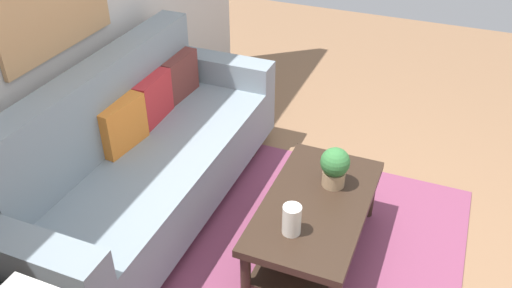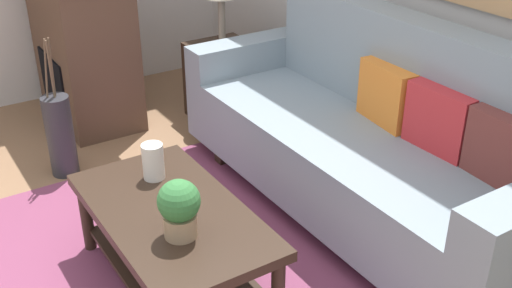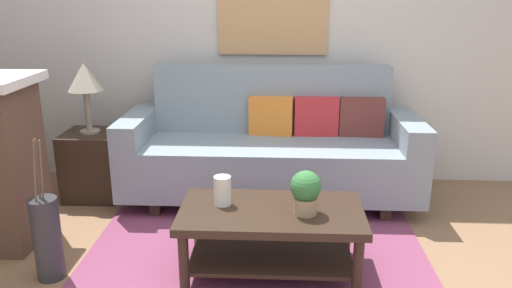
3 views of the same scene
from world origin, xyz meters
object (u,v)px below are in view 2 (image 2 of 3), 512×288
Objects in this scene: throw_pillow_maroon at (504,150)px; coffee_table at (173,231)px; side_table at (223,82)px; couch at (365,142)px; throw_pillow_orange at (387,94)px; floor_vase at (60,136)px; fireplace at (83,41)px; throw_pillow_crimson at (440,120)px; potted_plant_tabletop at (179,207)px; tabletop_vase at (153,161)px.

coffee_table is (-0.71, -1.30, -0.37)m from throw_pillow_maroon.
couch is at bearing 1.49° from side_table.
throw_pillow_orange reaches higher than floor_vase.
throw_pillow_orange is at bearing 25.91° from fireplace.
throw_pillow_crimson is at bearing 40.15° from floor_vase.
couch reaches higher than floor_vase.
potted_plant_tabletop is at bearing -13.51° from coffee_table.
side_table is (-1.71, 1.18, -0.29)m from potted_plant_tabletop.
fireplace reaches higher than couch.
potted_plant_tabletop is (-0.14, -1.35, -0.11)m from throw_pillow_crimson.
tabletop_vase reaches higher than floor_vase.
throw_pillow_crimson is at bearing 75.27° from coffee_table.
throw_pillow_orange is 1.37m from potted_plant_tabletop.
throw_pillow_crimson is 0.70× the size of floor_vase.
tabletop_vase is 0.35× the size of floor_vase.
fireplace reaches higher than tabletop_vase.
couch is at bearing 44.68° from floor_vase.
potted_plant_tabletop is (0.23, -1.22, 0.14)m from couch.
floor_vase is at bearing -135.32° from couch.
throw_pillow_crimson is 1.41m from tabletop_vase.
throw_pillow_crimson is at bearing 83.91° from potted_plant_tabletop.
throw_pillow_orange is 1.97m from floor_vase.
floor_vase is (-1.68, -1.42, -0.42)m from throw_pillow_crimson.
throw_pillow_orange reaches higher than potted_plant_tabletop.
tabletop_vase reaches higher than side_table.
side_table reaches higher than floor_vase.
tabletop_vase is at bearing -102.10° from throw_pillow_orange.
side_table is at bearing -174.97° from throw_pillow_crimson.
potted_plant_tabletop is at bearing -34.68° from side_table.
coffee_table is at bearing -88.48° from couch.
potted_plant_tabletop is 2.10m from side_table.
throw_pillow_orange is 0.70× the size of floor_vase.
coffee_table is (-0.34, -1.30, -0.37)m from throw_pillow_crimson.
coffee_table is 2.10m from fireplace.
side_table is at bearing 56.35° from fireplace.
couch is 9.01× the size of potted_plant_tabletop.
throw_pillow_maroon is at bearing 4.19° from side_table.
throw_pillow_orange is at bearing 180.00° from throw_pillow_maroon.
floor_vase is (-1.04, -0.17, -0.26)m from tabletop_vase.
couch is 4.22× the size of side_table.
throw_pillow_maroon is at bearing 19.56° from fireplace.
throw_pillow_crimson is 2.24m from floor_vase.
couch is at bearing 91.52° from coffee_table.
throw_pillow_crimson is 0.33× the size of coffee_table.
couch reaches higher than coffee_table.
couch is 13.09× the size of tabletop_vase.
potted_plant_tabletop is at bearing -11.68° from tabletop_vase.
fireplace reaches higher than potted_plant_tabletop.
throw_pillow_crimson is at bearing 0.00° from throw_pillow_orange.
couch is at bearing 22.99° from fireplace.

